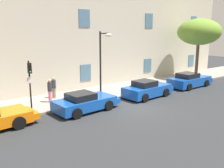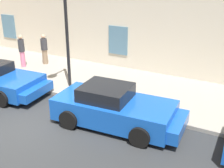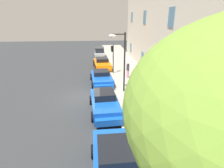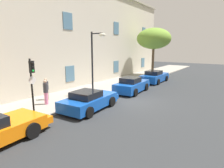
# 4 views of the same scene
# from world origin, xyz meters

# --- Properties ---
(ground_plane) EXTENTS (80.00, 80.00, 0.00)m
(ground_plane) POSITION_xyz_m (0.00, 0.00, 0.00)
(ground_plane) COLOR #2B2D30
(sidewalk) EXTENTS (60.00, 4.47, 0.14)m
(sidewalk) POSITION_xyz_m (0.00, 4.70, 0.07)
(sidewalk) COLOR gray
(sidewalk) RESTS_ON ground
(sportscar_white_middle) EXTENTS (4.65, 2.30, 1.42)m
(sportscar_white_middle) POSITION_xyz_m (2.78, 1.56, 0.62)
(sportscar_white_middle) COLOR #144CB2
(sportscar_white_middle) RESTS_ON ground
(street_lamp) EXTENTS (0.44, 1.42, 5.18)m
(street_lamp) POSITION_xyz_m (-0.70, 3.01, 3.76)
(street_lamp) COLOR black
(street_lamp) RESTS_ON sidewalk
(pedestrian_admiring) EXTENTS (0.33, 0.33, 1.74)m
(pedestrian_admiring) POSITION_xyz_m (-4.57, 4.46, 1.04)
(pedestrian_admiring) COLOR pink
(pedestrian_admiring) RESTS_ON sidewalk
(pedestrian_strolling) EXTENTS (0.46, 0.46, 1.66)m
(pedestrian_strolling) POSITION_xyz_m (-3.83, 5.42, 0.99)
(pedestrian_strolling) COLOR #8C7259
(pedestrian_strolling) RESTS_ON sidewalk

